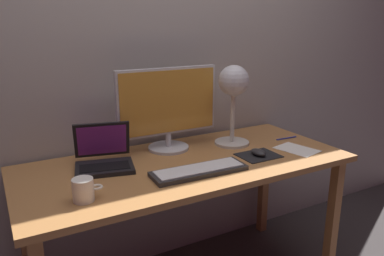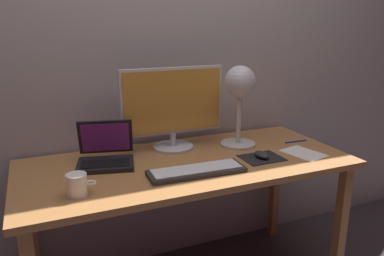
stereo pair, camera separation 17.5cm
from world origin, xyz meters
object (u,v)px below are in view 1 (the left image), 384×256
(keyboard_main, at_px, (199,170))
(coffee_mug, at_px, (84,190))
(pen, at_px, (286,138))
(desk_lamp, at_px, (233,89))
(mouse, at_px, (258,152))
(monitor, at_px, (168,106))
(laptop, at_px, (103,154))

(keyboard_main, bearing_deg, coffee_mug, -177.39)
(pen, bearing_deg, desk_lamp, 167.08)
(mouse, bearing_deg, monitor, 137.37)
(monitor, xyz_separation_m, pen, (0.67, -0.17, -0.23))
(keyboard_main, bearing_deg, monitor, 85.90)
(monitor, relative_size, coffee_mug, 4.75)
(keyboard_main, height_order, mouse, mouse)
(monitor, height_order, pen, monitor)
(keyboard_main, xyz_separation_m, laptop, (-0.35, 0.30, 0.04))
(monitor, xyz_separation_m, keyboard_main, (-0.03, -0.37, -0.22))
(laptop, distance_m, coffee_mug, 0.36)
(pen, bearing_deg, coffee_mug, -169.71)
(monitor, distance_m, pen, 0.73)
(laptop, bearing_deg, monitor, 10.36)
(laptop, relative_size, coffee_mug, 2.69)
(keyboard_main, relative_size, mouse, 4.64)
(monitor, xyz_separation_m, laptop, (-0.37, -0.07, -0.18))
(laptop, height_order, mouse, laptop)
(keyboard_main, distance_m, mouse, 0.38)
(laptop, relative_size, desk_lamp, 0.71)
(monitor, distance_m, keyboard_main, 0.43)
(desk_lamp, distance_m, pen, 0.46)
(keyboard_main, distance_m, laptop, 0.46)
(desk_lamp, relative_size, mouse, 4.54)
(coffee_mug, bearing_deg, monitor, 35.58)
(monitor, distance_m, desk_lamp, 0.36)
(monitor, xyz_separation_m, coffee_mug, (-0.54, -0.39, -0.19))
(keyboard_main, xyz_separation_m, pen, (0.70, 0.20, -0.01))
(keyboard_main, relative_size, pen, 3.18)
(laptop, height_order, desk_lamp, desk_lamp)
(mouse, distance_m, coffee_mug, 0.89)
(monitor, height_order, keyboard_main, monitor)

